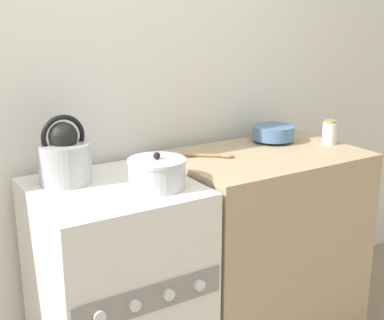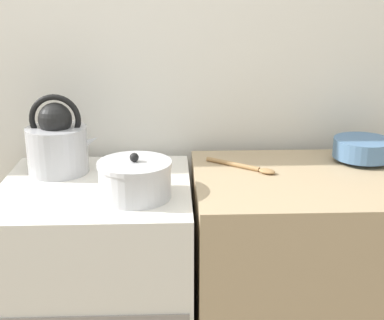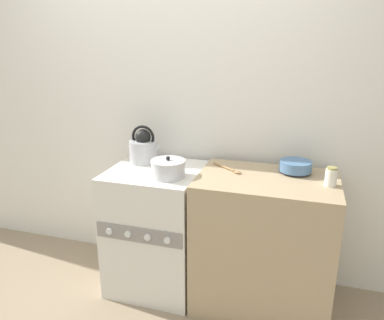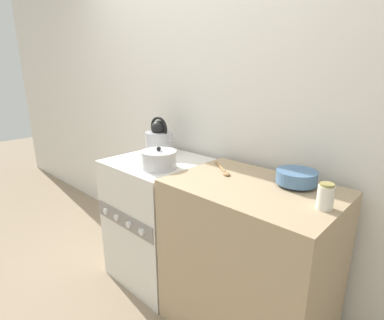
# 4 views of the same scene
# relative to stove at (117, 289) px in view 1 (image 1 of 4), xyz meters

# --- Properties ---
(wall_back) EXTENTS (7.00, 0.06, 2.50)m
(wall_back) POSITION_rel_stove_xyz_m (0.00, 0.38, 0.79)
(wall_back) COLOR silver
(wall_back) RESTS_ON ground_plane
(stove) EXTENTS (0.63, 0.64, 0.91)m
(stove) POSITION_rel_stove_xyz_m (0.00, 0.00, 0.00)
(stove) COLOR silver
(stove) RESTS_ON ground_plane
(counter) EXTENTS (0.89, 0.61, 0.94)m
(counter) POSITION_rel_stove_xyz_m (0.78, -0.01, 0.01)
(counter) COLOR tan
(counter) RESTS_ON ground_plane
(kettle) EXTENTS (0.26, 0.21, 0.28)m
(kettle) POSITION_rel_stove_xyz_m (-0.14, 0.14, 0.56)
(kettle) COLOR #B2B2B7
(kettle) RESTS_ON stove
(cooking_pot) EXTENTS (0.23, 0.23, 0.14)m
(cooking_pot) POSITION_rel_stove_xyz_m (0.14, -0.11, 0.52)
(cooking_pot) COLOR silver
(cooking_pot) RESTS_ON stove
(enamel_bowl) EXTENTS (0.21, 0.21, 0.08)m
(enamel_bowl) POSITION_rel_stove_xyz_m (0.94, 0.15, 0.53)
(enamel_bowl) COLOR #4C729E
(enamel_bowl) RESTS_ON counter
(storage_jar) EXTENTS (0.07, 0.07, 0.12)m
(storage_jar) POSITION_rel_stove_xyz_m (1.15, -0.03, 0.54)
(storage_jar) COLOR silver
(storage_jar) RESTS_ON counter
(wooden_spoon) EXTENTS (0.23, 0.18, 0.02)m
(wooden_spoon) POSITION_rel_stove_xyz_m (0.51, 0.07, 0.49)
(wooden_spoon) COLOR #A37A4C
(wooden_spoon) RESTS_ON counter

